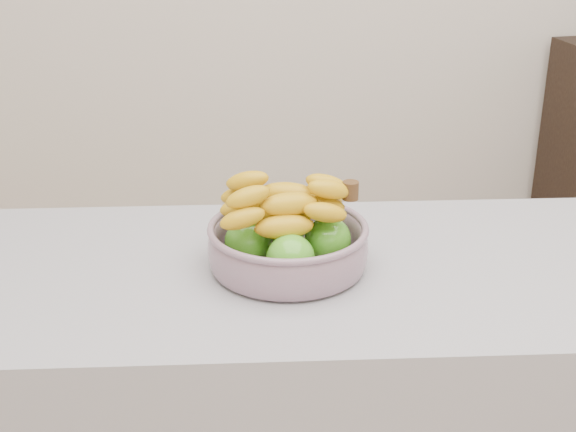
% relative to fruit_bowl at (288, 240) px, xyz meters
% --- Properties ---
extents(fruit_bowl, '(0.28, 0.28, 0.16)m').
position_rel_fruit_bowl_xyz_m(fruit_bowl, '(0.00, 0.00, 0.00)').
color(fruit_bowl, '#8B9BA7').
rests_on(fruit_bowl, counter).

